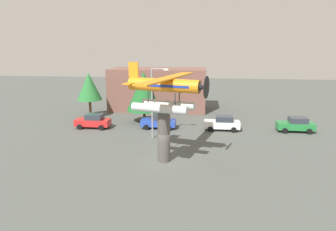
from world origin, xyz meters
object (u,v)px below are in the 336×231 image
(display_pedestal, at_px, (164,136))
(car_far_white, at_px, (222,123))
(floatplane_monument, at_px, (165,91))
(car_near_red, at_px, (93,121))
(streetlight_primary, at_px, (154,98))
(tree_east, at_px, (144,91))
(storefront_building, at_px, (158,89))
(car_distant_green, at_px, (296,125))
(car_mid_blue, at_px, (159,121))
(tree_west, at_px, (89,87))

(display_pedestal, relative_size, car_far_white, 1.08)
(floatplane_monument, height_order, car_far_white, floatplane_monument)
(car_near_red, height_order, streetlight_primary, streetlight_primary)
(display_pedestal, xyz_separation_m, car_near_red, (-10.07, 9.78, -1.40))
(display_pedestal, height_order, tree_east, tree_east)
(car_near_red, xyz_separation_m, storefront_building, (6.28, 12.22, 2.34))
(car_distant_green, bearing_deg, car_near_red, 2.88)
(display_pedestal, height_order, car_distant_green, display_pedestal)
(storefront_building, bearing_deg, floatplane_monument, -79.92)
(car_mid_blue, bearing_deg, car_distant_green, -178.56)
(car_near_red, xyz_separation_m, tree_west, (-2.59, 5.85, 3.45))
(display_pedestal, xyz_separation_m, car_mid_blue, (-2.04, 10.59, -1.40))
(tree_west, bearing_deg, display_pedestal, -50.99)
(car_far_white, bearing_deg, tree_east, -15.38)
(storefront_building, height_order, tree_west, storefront_building)
(floatplane_monument, distance_m, car_mid_blue, 12.09)
(car_near_red, height_order, car_mid_blue, same)
(display_pedestal, height_order, streetlight_primary, streetlight_primary)
(display_pedestal, relative_size, floatplane_monument, 0.44)
(storefront_building, relative_size, tree_east, 2.23)
(car_mid_blue, xyz_separation_m, tree_west, (-10.62, 5.04, 3.45))
(car_far_white, bearing_deg, car_distant_green, -177.74)
(car_near_red, distance_m, storefront_building, 13.94)
(car_near_red, bearing_deg, display_pedestal, 135.85)
(display_pedestal, xyz_separation_m, car_distant_green, (14.19, 11.00, -1.40))
(car_near_red, relative_size, tree_west, 0.67)
(display_pedestal, height_order, car_near_red, display_pedestal)
(car_near_red, relative_size, tree_east, 0.63)
(streetlight_primary, bearing_deg, floatplane_monument, -72.58)
(car_mid_blue, height_order, storefront_building, storefront_building)
(floatplane_monument, height_order, car_near_red, floatplane_monument)
(display_pedestal, xyz_separation_m, car_far_white, (5.65, 10.66, -1.40))
(car_distant_green, bearing_deg, tree_west, -9.79)
(car_far_white, bearing_deg, display_pedestal, 62.09)
(tree_west, bearing_deg, car_mid_blue, -25.37)
(tree_west, bearing_deg, car_near_red, -66.12)
(display_pedestal, bearing_deg, car_far_white, 62.09)
(car_distant_green, bearing_deg, display_pedestal, 37.78)
(car_distant_green, height_order, tree_west, tree_west)
(display_pedestal, relative_size, storefront_building, 0.31)
(storefront_building, height_order, tree_east, tree_east)
(car_mid_blue, height_order, car_far_white, same)
(floatplane_monument, bearing_deg, car_far_white, 77.58)
(car_mid_blue, xyz_separation_m, car_far_white, (7.68, 0.07, 0.00))
(floatplane_monument, height_order, tree_west, floatplane_monument)
(car_far_white, distance_m, tree_east, 10.92)
(car_mid_blue, height_order, car_distant_green, same)
(car_near_red, relative_size, car_distant_green, 1.00)
(car_far_white, bearing_deg, car_mid_blue, 0.52)
(car_distant_green, relative_size, tree_east, 0.63)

